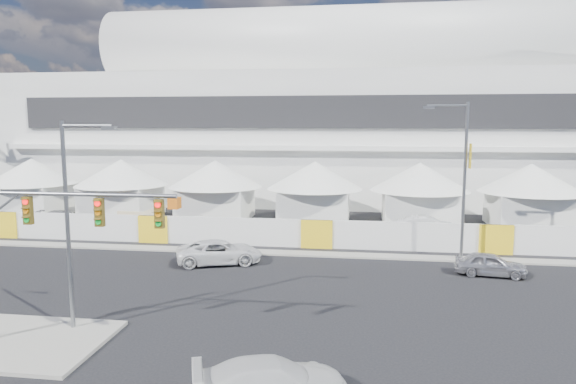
# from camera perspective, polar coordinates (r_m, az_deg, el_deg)

# --- Properties ---
(ground) EXTENTS (160.00, 160.00, 0.00)m
(ground) POSITION_cam_1_polar(r_m,az_deg,el_deg) (24.15, -14.64, -13.70)
(ground) COLOR black
(ground) RESTS_ON ground
(far_curb) EXTENTS (80.00, 1.20, 0.12)m
(far_curb) POSITION_cam_1_polar(r_m,az_deg,el_deg) (36.06, 25.86, -7.00)
(far_curb) COLOR gray
(far_curb) RESTS_ON ground
(stadium) EXTENTS (80.00, 24.80, 21.98)m
(stadium) POSITION_cam_1_polar(r_m,az_deg,el_deg) (62.22, 7.90, 8.24)
(stadium) COLOR silver
(stadium) RESTS_ON ground
(tent_row) EXTENTS (53.40, 8.40, 5.40)m
(tent_row) POSITION_cam_1_polar(r_m,az_deg,el_deg) (45.83, -2.63, 0.67)
(tent_row) COLOR white
(tent_row) RESTS_ON ground
(hoarding_fence) EXTENTS (70.00, 0.25, 2.00)m
(hoarding_fence) POSITION_cam_1_polar(r_m,az_deg,el_deg) (36.16, 3.22, -4.67)
(hoarding_fence) COLOR silver
(hoarding_fence) RESTS_ON ground
(sedan_silver) EXTENTS (2.08, 4.12, 1.34)m
(sedan_silver) POSITION_cam_1_polar(r_m,az_deg,el_deg) (31.91, 21.56, -7.47)
(sedan_silver) COLOR #A8A7AC
(sedan_silver) RESTS_ON ground
(pickup_curb) EXTENTS (3.94, 5.76, 1.46)m
(pickup_curb) POSITION_cam_1_polar(r_m,az_deg,el_deg) (32.47, -7.62, -6.63)
(pickup_curb) COLOR silver
(pickup_curb) RESTS_ON ground
(pickup_near) EXTENTS (3.47, 5.24, 1.41)m
(pickup_near) POSITION_cam_1_polar(r_m,az_deg,el_deg) (17.04, -1.87, -20.30)
(pickup_near) COLOR silver
(pickup_near) RESTS_ON ground
(lot_car_a) EXTENTS (1.93, 4.88, 1.58)m
(lot_car_a) POSITION_cam_1_polar(r_m,az_deg,el_deg) (41.16, 15.23, -3.71)
(lot_car_a) COLOR silver
(lot_car_a) RESTS_ON ground
(lot_car_c) EXTENTS (2.36, 4.79, 1.34)m
(lot_car_c) POSITION_cam_1_polar(r_m,az_deg,el_deg) (47.65, -23.67, -2.72)
(lot_car_c) COLOR #9E9FA3
(lot_car_c) RESTS_ON ground
(traffic_mast) EXTENTS (8.79, 0.66, 6.81)m
(traffic_mast) POSITION_cam_1_polar(r_m,az_deg,el_deg) (22.11, -28.20, -5.66)
(traffic_mast) COLOR slate
(traffic_mast) RESTS_ON median_island
(streetlight_median) EXTENTS (2.39, 0.24, 8.65)m
(streetlight_median) POSITION_cam_1_polar(r_m,az_deg,el_deg) (22.79, -22.88, -1.99)
(streetlight_median) COLOR slate
(streetlight_median) RESTS_ON median_island
(streetlight_curb) EXTENTS (2.96, 0.67, 10.01)m
(streetlight_curb) POSITION_cam_1_polar(r_m,az_deg,el_deg) (33.93, 18.68, 2.35)
(streetlight_curb) COLOR slate
(streetlight_curb) RESTS_ON ground
(boom_lift) EXTENTS (6.28, 1.70, 3.16)m
(boom_lift) POSITION_cam_1_polar(r_m,az_deg,el_deg) (41.84, -16.86, -3.51)
(boom_lift) COLOR orange
(boom_lift) RESTS_ON ground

